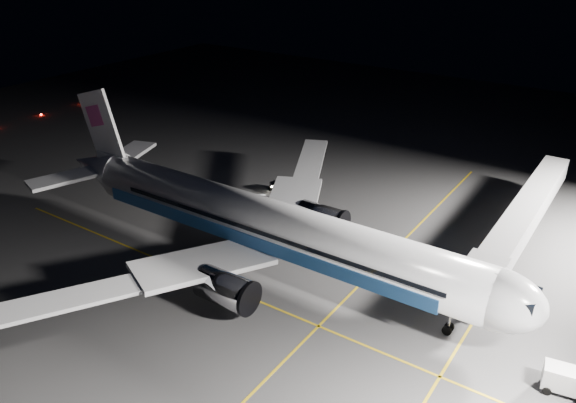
# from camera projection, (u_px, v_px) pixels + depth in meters

# --- Properties ---
(ground) EXTENTS (200.00, 200.00, 0.00)m
(ground) POSITION_uv_depth(u_px,v_px,m) (270.00, 266.00, 62.96)
(ground) COLOR #4C4C4F
(ground) RESTS_ON ground
(guide_line_main) EXTENTS (0.25, 80.00, 0.01)m
(guide_line_main) POSITION_uv_depth(u_px,v_px,m) (349.00, 296.00, 57.90)
(guide_line_main) COLOR gold
(guide_line_main) RESTS_ON ground
(guide_line_cross) EXTENTS (70.00, 0.25, 0.01)m
(guide_line_cross) POSITION_uv_depth(u_px,v_px,m) (237.00, 292.00, 58.49)
(guide_line_cross) COLOR gold
(guide_line_cross) RESTS_ON ground
(guide_line_side) EXTENTS (0.25, 40.00, 0.01)m
(guide_line_side) POSITION_uv_depth(u_px,v_px,m) (494.00, 287.00, 59.29)
(guide_line_side) COLOR gold
(guide_line_side) RESTS_ON ground
(airliner) EXTENTS (61.48, 54.22, 16.64)m
(airliner) POSITION_uv_depth(u_px,v_px,m) (262.00, 223.00, 61.26)
(airliner) COLOR silver
(airliner) RESTS_ON ground
(jet_bridge) EXTENTS (3.60, 34.40, 6.30)m
(jet_bridge) POSITION_uv_depth(u_px,v_px,m) (521.00, 220.00, 63.30)
(jet_bridge) COLOR #B2B2B7
(jet_bridge) RESTS_ON ground
(service_truck) EXTENTS (4.77, 2.54, 2.32)m
(service_truck) POSITION_uv_depth(u_px,v_px,m) (572.00, 382.00, 45.14)
(service_truck) COLOR silver
(service_truck) RESTS_ON ground
(baggage_tug) EXTENTS (2.75, 2.49, 1.64)m
(baggage_tug) POSITION_uv_depth(u_px,v_px,m) (278.00, 186.00, 80.86)
(baggage_tug) COLOR black
(baggage_tug) RESTS_ON ground
(safety_cone_a) EXTENTS (0.42, 0.42, 0.62)m
(safety_cone_a) POSITION_uv_depth(u_px,v_px,m) (314.00, 257.00, 64.14)
(safety_cone_a) COLOR #F6430A
(safety_cone_a) RESTS_ON ground
(safety_cone_b) EXTENTS (0.39, 0.39, 0.58)m
(safety_cone_b) POSITION_uv_depth(u_px,v_px,m) (285.00, 247.00, 66.18)
(safety_cone_b) COLOR #F6430A
(safety_cone_b) RESTS_ON ground
(safety_cone_c) EXTENTS (0.35, 0.35, 0.53)m
(safety_cone_c) POSITION_uv_depth(u_px,v_px,m) (284.00, 209.00, 75.50)
(safety_cone_c) COLOR #F6430A
(safety_cone_c) RESTS_ON ground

